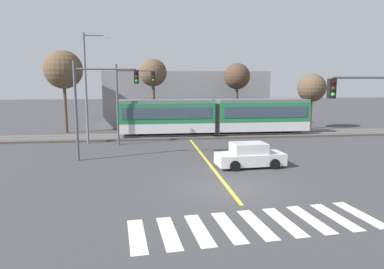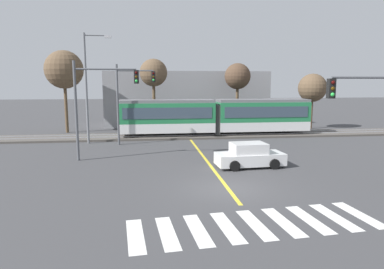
{
  "view_description": "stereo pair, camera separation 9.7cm",
  "coord_description": "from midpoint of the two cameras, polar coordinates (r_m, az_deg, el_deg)",
  "views": [
    {
      "loc": [
        -3.98,
        -16.02,
        5.18
      ],
      "look_at": [
        -0.82,
        7.56,
        1.6
      ],
      "focal_mm": 32.0,
      "sensor_mm": 36.0,
      "label": 1
    },
    {
      "loc": [
        -3.89,
        -16.03,
        5.18
      ],
      "look_at": [
        -0.82,
        7.56,
        1.6
      ],
      "focal_mm": 32.0,
      "sensor_mm": 36.0,
      "label": 2
    }
  ],
  "objects": [
    {
      "name": "crosswalk_stripe_3",
      "position": [
        12.94,
        5.89,
        -15.08
      ],
      "size": [
        0.81,
        2.84,
        0.01
      ],
      "primitive_type": "cube",
      "rotation": [
        0.0,
        0.0,
        0.09
      ],
      "color": "silver",
      "rests_on": "ground"
    },
    {
      "name": "traffic_light_far_left",
      "position": [
        29.14,
        -10.5,
        6.77
      ],
      "size": [
        3.25,
        0.38,
        6.72
      ],
      "color": "#515459",
      "rests_on": "ground"
    },
    {
      "name": "crosswalk_stripe_7",
      "position": [
        14.85,
        22.62,
        -12.52
      ],
      "size": [
        0.81,
        2.84,
        0.01
      ],
      "primitive_type": "cube",
      "rotation": [
        0.0,
        0.0,
        0.09
      ],
      "color": "silver",
      "rests_on": "ground"
    },
    {
      "name": "bare_tree_west",
      "position": [
        36.48,
        -6.59,
        10.08
      ],
      "size": [
        2.87,
        2.87,
        7.7
      ],
      "color": "brown",
      "rests_on": "ground"
    },
    {
      "name": "ground_plane",
      "position": [
        17.29,
        5.94,
        -8.92
      ],
      "size": [
        200.0,
        200.0,
        0.0
      ],
      "primitive_type": "plane",
      "color": "#3D3D3F"
    },
    {
      "name": "crosswalk_stripe_1",
      "position": [
        12.46,
        -4.13,
        -16.01
      ],
      "size": [
        0.81,
        2.84,
        0.01
      ],
      "primitive_type": "cube",
      "rotation": [
        0.0,
        0.0,
        0.09
      ],
      "color": "silver",
      "rests_on": "ground"
    },
    {
      "name": "track_bed",
      "position": [
        33.44,
        -0.8,
        -0.2
      ],
      "size": [
        120.0,
        4.0,
        0.18
      ],
      "primitive_type": "cube",
      "color": "#4C4742",
      "rests_on": "ground"
    },
    {
      "name": "traffic_light_mid_left",
      "position": [
        23.66,
        -15.72,
        6.24
      ],
      "size": [
        4.25,
        0.38,
        6.64
      ],
      "color": "#515459",
      "rests_on": "ground"
    },
    {
      "name": "crosswalk_stripe_2",
      "position": [
        12.65,
        0.99,
        -15.59
      ],
      "size": [
        0.81,
        2.84,
        0.01
      ],
      "primitive_type": "cube",
      "rotation": [
        0.0,
        0.0,
        0.09
      ],
      "color": "silver",
      "rests_on": "ground"
    },
    {
      "name": "crosswalk_stripe_4",
      "position": [
        13.3,
        10.54,
        -14.49
      ],
      "size": [
        0.81,
        2.84,
        0.01
      ],
      "primitive_type": "cube",
      "rotation": [
        0.0,
        0.0,
        0.09
      ],
      "color": "silver",
      "rests_on": "ground"
    },
    {
      "name": "crosswalk_stripe_6",
      "position": [
        14.27,
        18.91,
        -13.19
      ],
      "size": [
        0.81,
        2.84,
        0.01
      ],
      "primitive_type": "cube",
      "rotation": [
        0.0,
        0.0,
        0.09
      ],
      "color": "silver",
      "rests_on": "ground"
    },
    {
      "name": "crosswalk_stripe_0",
      "position": [
        12.36,
        -9.39,
        -16.31
      ],
      "size": [
        0.81,
        2.84,
        0.01
      ],
      "primitive_type": "cube",
      "rotation": [
        0.0,
        0.0,
        0.09
      ],
      "color": "silver",
      "rests_on": "ground"
    },
    {
      "name": "crosswalk_stripe_5",
      "position": [
        13.75,
        14.88,
        -13.85
      ],
      "size": [
        0.81,
        2.84,
        0.01
      ],
      "primitive_type": "cube",
      "rotation": [
        0.0,
        0.0,
        0.09
      ],
      "color": "silver",
      "rests_on": "ground"
    },
    {
      "name": "bare_tree_east",
      "position": [
        38.61,
        7.44,
        9.5
      ],
      "size": [
        2.86,
        2.86,
        7.37
      ],
      "color": "brown",
      "rests_on": "ground"
    },
    {
      "name": "light_rail_tram",
      "position": [
        33.63,
        3.79,
        3.2
      ],
      "size": [
        18.5,
        2.64,
        3.43
      ],
      "color": "silver",
      "rests_on": "track_bed"
    },
    {
      "name": "rail_near",
      "position": [
        32.72,
        -0.65,
        -0.14
      ],
      "size": [
        120.0,
        0.08,
        0.1
      ],
      "primitive_type": "cube",
      "color": "#939399",
      "rests_on": "track_bed"
    },
    {
      "name": "street_lamp_west",
      "position": [
        30.59,
        -17.03,
        8.36
      ],
      "size": [
        2.33,
        0.28,
        9.33
      ],
      "color": "slate",
      "rests_on": "ground"
    },
    {
      "name": "bare_tree_far_west",
      "position": [
        38.16,
        -20.72,
        10.04
      ],
      "size": [
        3.93,
        3.93,
        8.53
      ],
      "color": "brown",
      "rests_on": "ground"
    },
    {
      "name": "rail_far",
      "position": [
        34.13,
        -0.94,
        0.22
      ],
      "size": [
        120.0,
        0.08,
        0.1
      ],
      "primitive_type": "cube",
      "color": "#939399",
      "rests_on": "track_bed"
    },
    {
      "name": "sedan_crossing",
      "position": [
        21.61,
        9.47,
        -3.52
      ],
      "size": [
        4.3,
        2.11,
        1.52
      ],
      "color": "silver",
      "rests_on": "ground"
    },
    {
      "name": "building_backdrop_far",
      "position": [
        43.19,
        -1.11,
        6.04
      ],
      "size": [
        19.74,
        6.0,
        6.57
      ],
      "primitive_type": "cube",
      "color": "gray",
      "rests_on": "ground"
    },
    {
      "name": "lane_centre_line",
      "position": [
        23.15,
        2.35,
        -4.37
      ],
      "size": [
        0.2,
        17.21,
        0.01
      ],
      "primitive_type": "cube",
      "color": "gold",
      "rests_on": "ground"
    },
    {
      "name": "traffic_light_near_right",
      "position": [
        18.2,
        28.03,
        3.5
      ],
      "size": [
        3.75,
        0.38,
        5.89
      ],
      "color": "#515459",
      "rests_on": "ground"
    },
    {
      "name": "crosswalk_stripe_8",
      "position": [
        15.49,
        26.01,
        -11.86
      ],
      "size": [
        0.81,
        2.84,
        0.01
      ],
      "primitive_type": "cube",
      "rotation": [
        0.0,
        0.0,
        0.09
      ],
      "color": "silver",
      "rests_on": "ground"
    },
    {
      "name": "bare_tree_far_east",
      "position": [
        41.31,
        19.26,
        7.31
      ],
      "size": [
        3.19,
        3.19,
        6.25
      ],
      "color": "brown",
      "rests_on": "ground"
    }
  ]
}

